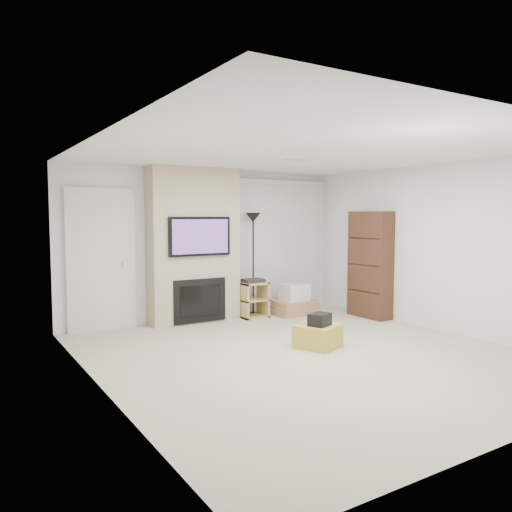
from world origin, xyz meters
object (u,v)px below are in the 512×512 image
floor_lamp (253,235)px  av_stand (253,297)px  ottoman (318,336)px  box_stack (294,302)px  bookshelf (370,265)px

floor_lamp → av_stand: floor_lamp is taller
ottoman → box_stack: size_ratio=0.63×
ottoman → bookshelf: bookshelf is taller
floor_lamp → box_stack: floor_lamp is taller
ottoman → floor_lamp: bearing=79.9°
floor_lamp → box_stack: bearing=-24.1°
ottoman → bookshelf: bearing=28.6°
floor_lamp → bookshelf: bookshelf is taller
ottoman → floor_lamp: size_ratio=0.28×
av_stand → bookshelf: 2.07m
ottoman → bookshelf: (2.01, 1.09, 0.75)m
ottoman → bookshelf: size_ratio=0.28×
box_stack → bookshelf: 1.47m
av_stand → floor_lamp: bearing=57.7°
bookshelf → box_stack: bearing=136.3°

